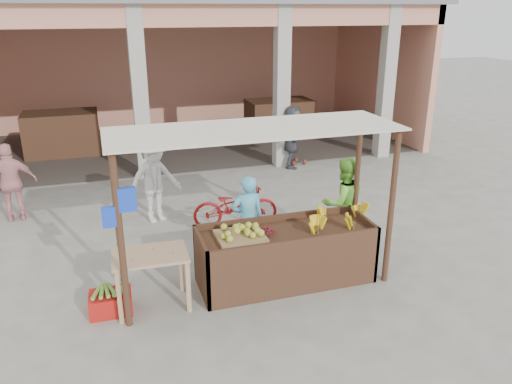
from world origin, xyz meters
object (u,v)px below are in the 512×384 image
object	(u,v)px
side_table	(150,263)
motorcycle	(235,205)
vendor_blue	(248,217)
vendor_green	(343,201)
red_crate	(111,303)
fruit_stall	(285,257)

from	to	relation	value
side_table	motorcycle	size ratio (longest dim) A/B	0.61
vendor_blue	vendor_green	bearing A→B (deg)	-178.63
vendor_blue	motorcycle	bearing A→B (deg)	-96.80
red_crate	motorcycle	world-z (taller)	motorcycle
side_table	fruit_stall	bearing A→B (deg)	4.48
side_table	vendor_blue	distance (m)	1.87
red_crate	motorcycle	distance (m)	3.27
vendor_green	side_table	bearing A→B (deg)	14.86
fruit_stall	motorcycle	size ratio (longest dim) A/B	1.56
vendor_blue	motorcycle	distance (m)	1.42
vendor_blue	motorcycle	size ratio (longest dim) A/B	0.94
side_table	vendor_blue	size ratio (longest dim) A/B	0.65
vendor_blue	red_crate	bearing A→B (deg)	21.74
side_table	motorcycle	xyz separation A→B (m)	(1.80, 2.26, -0.23)
fruit_stall	vendor_blue	size ratio (longest dim) A/B	1.67
fruit_stall	vendor_blue	world-z (taller)	vendor_blue
red_crate	vendor_blue	bearing A→B (deg)	23.58
side_table	vendor_blue	xyz separation A→B (m)	(1.64, 0.89, 0.11)
side_table	vendor_green	size ratio (longest dim) A/B	0.61
fruit_stall	motorcycle	distance (m)	2.17
side_table	motorcycle	distance (m)	2.90
fruit_stall	side_table	xyz separation A→B (m)	(-1.99, -0.10, 0.27)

